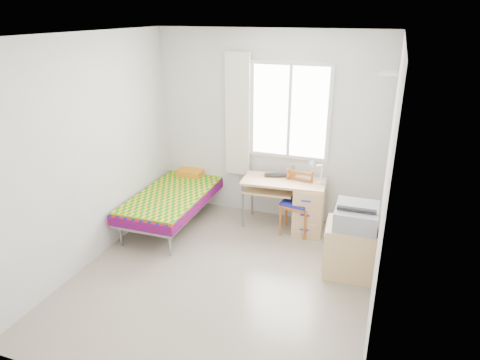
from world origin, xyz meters
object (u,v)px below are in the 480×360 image
object	(u,v)px
bed	(177,194)
printer	(357,216)
chair	(298,198)
cabinet	(349,249)
desk	(304,205)

from	to	relation	value
bed	printer	size ratio (longest dim) A/B	3.53
chair	printer	xyz separation A→B (m)	(0.81, -0.77, 0.24)
cabinet	printer	bearing A→B (deg)	24.51
desk	printer	xyz separation A→B (m)	(0.73, -0.82, 0.34)
bed	cabinet	world-z (taller)	bed
bed	printer	distance (m)	2.55
desk	bed	bearing A→B (deg)	-174.65
desk	chair	distance (m)	0.14
bed	cabinet	bearing A→B (deg)	-12.97
bed	chair	world-z (taller)	chair
desk	printer	distance (m)	1.15
bed	desk	bearing A→B (deg)	9.23
cabinet	printer	size ratio (longest dim) A/B	1.12
printer	chair	bearing A→B (deg)	135.55
bed	chair	distance (m)	1.68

